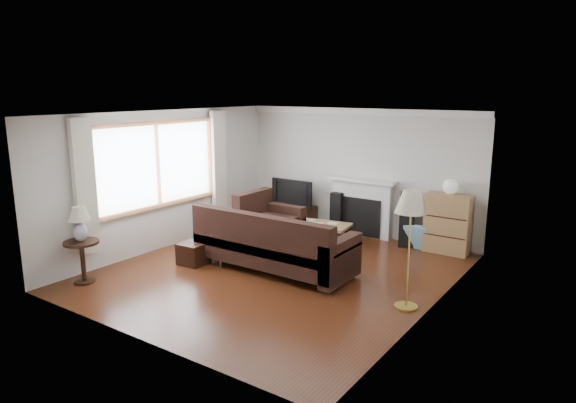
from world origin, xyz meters
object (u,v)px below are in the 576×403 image
Objects in this scene: coffee_table at (319,234)px; floor_lamp at (409,250)px; side_table at (83,262)px; tv_stand at (295,215)px; bookshelf at (448,224)px; sectional_sofa at (274,242)px.

coffee_table is 0.69× the size of floor_lamp.
side_table is at bearing -126.96° from coffee_table.
side_table reaches higher than tv_stand.
bookshelf is at bearing 48.30° from side_table.
floor_lamp reaches higher than bookshelf.
floor_lamp is at bearing 23.39° from side_table.
sectional_sofa is at bearing -95.99° from coffee_table.
coffee_table is at bearing 61.35° from side_table.
bookshelf is 2.69m from floor_lamp.
coffee_table is 3.01m from floor_lamp.
sectional_sofa is (1.22, -2.42, 0.23)m from tv_stand.
bookshelf reaches higher than sectional_sofa.
tv_stand is 4.59m from side_table.
floor_lamp is at bearing -83.26° from bookshelf.
sectional_sofa is 2.93m from side_table.
sectional_sofa is 1.52m from coffee_table.
coffee_table is at bearing -155.60° from bookshelf.
bookshelf is 3.18m from sectional_sofa.
sectional_sofa is 4.42× the size of side_table.
coffee_table is at bearing 144.46° from floor_lamp.
floor_lamp reaches higher than coffee_table.
bookshelf is at bearing 16.09° from coffee_table.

